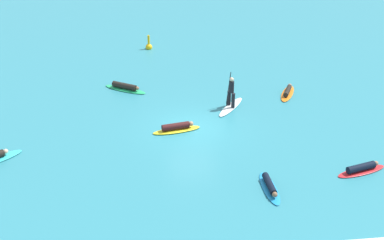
{
  "coord_description": "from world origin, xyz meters",
  "views": [
    {
      "loc": [
        -3.03,
        -26.56,
        14.04
      ],
      "look_at": [
        0.0,
        0.0,
        0.5
      ],
      "focal_mm": 53.37,
      "sensor_mm": 36.0,
      "label": 1
    }
  ],
  "objects_px": {
    "surfer_on_white_board": "(231,100)",
    "surfer_on_yellow_board": "(177,128)",
    "surfer_on_green_board": "(125,87)",
    "surfer_on_orange_board": "(288,92)",
    "surfer_on_red_board": "(362,169)",
    "marker_buoy": "(149,46)",
    "surfer_on_blue_board": "(270,186)"
  },
  "relations": [
    {
      "from": "surfer_on_white_board",
      "to": "surfer_on_green_board",
      "type": "bearing_deg",
      "value": 96.39
    },
    {
      "from": "surfer_on_yellow_board",
      "to": "surfer_on_white_board",
      "type": "bearing_deg",
      "value": 25.27
    },
    {
      "from": "surfer_on_blue_board",
      "to": "surfer_on_red_board",
      "type": "relative_size",
      "value": 1.01
    },
    {
      "from": "surfer_on_red_board",
      "to": "surfer_on_orange_board",
      "type": "xyz_separation_m",
      "value": [
        -1.1,
        8.93,
        -0.03
      ]
    },
    {
      "from": "marker_buoy",
      "to": "surfer_on_green_board",
      "type": "bearing_deg",
      "value": -103.78
    },
    {
      "from": "surfer_on_green_board",
      "to": "surfer_on_orange_board",
      "type": "bearing_deg",
      "value": 22.64
    },
    {
      "from": "surfer_on_green_board",
      "to": "surfer_on_orange_board",
      "type": "height_order",
      "value": "surfer_on_green_board"
    },
    {
      "from": "surfer_on_red_board",
      "to": "surfer_on_orange_board",
      "type": "relative_size",
      "value": 1.04
    },
    {
      "from": "surfer_on_orange_board",
      "to": "marker_buoy",
      "type": "relative_size",
      "value": 2.21
    },
    {
      "from": "surfer_on_red_board",
      "to": "marker_buoy",
      "type": "height_order",
      "value": "marker_buoy"
    },
    {
      "from": "surfer_on_yellow_board",
      "to": "surfer_on_orange_board",
      "type": "height_order",
      "value": "surfer_on_yellow_board"
    },
    {
      "from": "marker_buoy",
      "to": "surfer_on_orange_board",
      "type": "bearing_deg",
      "value": -48.6
    },
    {
      "from": "surfer_on_green_board",
      "to": "surfer_on_white_board",
      "type": "distance_m",
      "value": 6.75
    },
    {
      "from": "surfer_on_orange_board",
      "to": "surfer_on_red_board",
      "type": "bearing_deg",
      "value": -148.27
    },
    {
      "from": "surfer_on_red_board",
      "to": "surfer_on_yellow_board",
      "type": "bearing_deg",
      "value": 132.15
    },
    {
      "from": "surfer_on_blue_board",
      "to": "marker_buoy",
      "type": "distance_m",
      "value": 19.31
    },
    {
      "from": "surfer_on_red_board",
      "to": "marker_buoy",
      "type": "relative_size",
      "value": 2.3
    },
    {
      "from": "surfer_on_green_board",
      "to": "surfer_on_yellow_board",
      "type": "bearing_deg",
      "value": -32.32
    },
    {
      "from": "surfer_on_green_board",
      "to": "surfer_on_white_board",
      "type": "relative_size",
      "value": 1.04
    },
    {
      "from": "surfer_on_white_board",
      "to": "surfer_on_yellow_board",
      "type": "xyz_separation_m",
      "value": [
        -3.31,
        -2.46,
        -0.28
      ]
    },
    {
      "from": "surfer_on_white_board",
      "to": "surfer_on_yellow_board",
      "type": "distance_m",
      "value": 4.14
    },
    {
      "from": "surfer_on_red_board",
      "to": "surfer_on_orange_board",
      "type": "height_order",
      "value": "surfer_on_red_board"
    },
    {
      "from": "surfer_on_red_board",
      "to": "surfer_on_green_board",
      "type": "bearing_deg",
      "value": 119.02
    },
    {
      "from": "surfer_on_white_board",
      "to": "surfer_on_yellow_board",
      "type": "height_order",
      "value": "surfer_on_white_board"
    },
    {
      "from": "surfer_on_green_board",
      "to": "marker_buoy",
      "type": "height_order",
      "value": "marker_buoy"
    },
    {
      "from": "surfer_on_yellow_board",
      "to": "surfer_on_orange_board",
      "type": "distance_m",
      "value": 8.05
    },
    {
      "from": "surfer_on_green_board",
      "to": "surfer_on_blue_board",
      "type": "xyz_separation_m",
      "value": [
        6.2,
        -11.56,
        -0.02
      ]
    },
    {
      "from": "surfer_on_white_board",
      "to": "surfer_on_orange_board",
      "type": "bearing_deg",
      "value": -33.69
    },
    {
      "from": "surfer_on_yellow_board",
      "to": "marker_buoy",
      "type": "bearing_deg",
      "value": 82.47
    },
    {
      "from": "surfer_on_green_board",
      "to": "surfer_on_yellow_board",
      "type": "xyz_separation_m",
      "value": [
        2.63,
        -5.65,
        0.01
      ]
    },
    {
      "from": "surfer_on_yellow_board",
      "to": "marker_buoy",
      "type": "height_order",
      "value": "marker_buoy"
    },
    {
      "from": "surfer_on_blue_board",
      "to": "surfer_on_white_board",
      "type": "relative_size",
      "value": 1.0
    }
  ]
}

